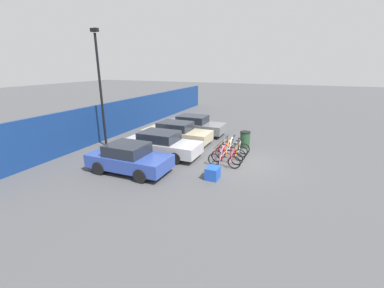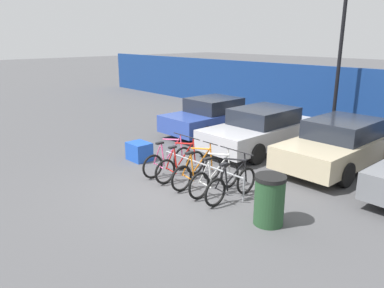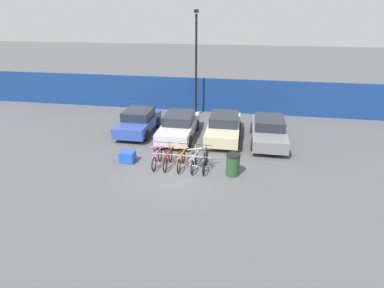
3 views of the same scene
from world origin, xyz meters
TOP-DOWN VIEW (x-y plane):
  - ground_plane at (0.00, 0.00)m, footprint 120.00×120.00m
  - hoarding_wall at (0.00, 9.50)m, footprint 36.00×0.16m
  - bike_rack at (0.16, 0.68)m, footprint 2.87×0.04m
  - bicycle_pink at (-1.01, 0.53)m, footprint 0.68×1.71m
  - bicycle_red at (-0.47, 0.53)m, footprint 0.68×1.71m
  - bicycle_orange at (0.17, 0.53)m, footprint 0.68×1.71m
  - bicycle_white at (0.79, 0.53)m, footprint 0.68×1.71m
  - bicycle_black at (1.32, 0.53)m, footprint 0.68×1.71m
  - car_blue at (-3.32, 4.57)m, footprint 1.91×3.95m
  - car_silver at (-0.74, 4.29)m, footprint 1.91×4.44m
  - car_beige at (1.87, 4.58)m, footprint 1.91×4.47m
  - car_grey at (4.39, 4.40)m, footprint 1.91×4.49m
  - lamp_post at (-0.41, 8.50)m, footprint 0.24×0.44m
  - trash_bin at (2.61, 0.22)m, footprint 0.63×0.63m
  - cargo_crate at (-2.53, 0.61)m, footprint 0.70×0.56m

SIDE VIEW (x-z plane):
  - ground_plane at x=0.00m, z-range 0.00..0.00m
  - cargo_crate at x=-2.53m, z-range 0.00..0.55m
  - bicycle_pink at x=-1.01m, z-range -0.15..0.90m
  - bicycle_red at x=-0.47m, z-range -0.15..0.90m
  - bicycle_orange at x=0.17m, z-range -0.15..0.90m
  - bicycle_white at x=0.79m, z-range -0.15..0.90m
  - bicycle_black at x=1.32m, z-range -0.15..0.90m
  - bike_rack at x=0.16m, z-range 0.19..0.76m
  - trash_bin at x=2.61m, z-range 0.00..1.03m
  - car_blue at x=-3.32m, z-range -0.01..1.39m
  - car_silver at x=-0.74m, z-range -0.01..1.39m
  - car_beige at x=1.87m, z-range -0.01..1.39m
  - car_grey at x=4.39m, z-range -0.01..1.39m
  - hoarding_wall at x=0.00m, z-range 0.00..2.45m
  - lamp_post at x=-0.41m, z-range 0.36..7.30m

